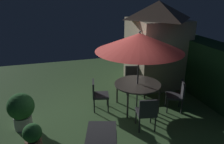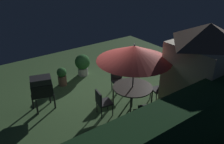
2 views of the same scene
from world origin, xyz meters
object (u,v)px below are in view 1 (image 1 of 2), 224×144
at_px(chair_near_shed, 98,93).
at_px(potted_plant_by_shed, 21,109).
at_px(chair_toward_house, 132,77).
at_px(patio_umbrella, 139,42).
at_px(chair_toward_hedge, 178,94).
at_px(chair_far_side, 147,112).
at_px(potted_plant_by_grill, 33,139).
at_px(garden_shed, 156,43).
at_px(patio_table, 137,85).

bearing_deg(chair_near_shed, potted_plant_by_shed, -79.32).
height_order(chair_toward_house, potted_plant_by_shed, potted_plant_by_shed).
bearing_deg(potted_plant_by_shed, chair_toward_house, 109.98).
relative_size(patio_umbrella, chair_toward_hedge, 2.71).
distance_m(chair_far_side, potted_plant_by_grill, 2.67).
distance_m(chair_far_side, potted_plant_by_shed, 3.13).
distance_m(chair_far_side, chair_toward_house, 2.27).
height_order(chair_far_side, chair_toward_house, same).
xyz_separation_m(chair_near_shed, chair_far_side, (1.35, 0.93, 0.00)).
height_order(garden_shed, chair_far_side, garden_shed).
height_order(garden_shed, patio_umbrella, garden_shed).
distance_m(chair_near_shed, chair_toward_hedge, 2.31).
distance_m(garden_shed, patio_table, 2.35).
bearing_deg(garden_shed, chair_near_shed, -60.30).
height_order(garden_shed, chair_near_shed, garden_shed).
bearing_deg(potted_plant_by_grill, patio_umbrella, 114.21).
distance_m(garden_shed, potted_plant_by_grill, 5.35).
distance_m(chair_toward_hedge, potted_plant_by_grill, 4.02).
xyz_separation_m(potted_plant_by_shed, potted_plant_by_grill, (1.14, 0.31, -0.13)).
height_order(chair_far_side, potted_plant_by_grill, chair_far_side).
bearing_deg(potted_plant_by_grill, chair_toward_house, 127.31).
bearing_deg(potted_plant_by_grill, chair_toward_hedge, 101.83).
bearing_deg(chair_toward_hedge, potted_plant_by_grill, -78.17).
bearing_deg(potted_plant_by_shed, garden_shed, 111.82).
relative_size(chair_far_side, potted_plant_by_shed, 0.94).
distance_m(garden_shed, chair_toward_house, 1.63).
distance_m(patio_table, chair_toward_house, 1.16).
bearing_deg(chair_far_side, potted_plant_by_shed, -107.89).
height_order(patio_umbrella, chair_toward_hedge, patio_umbrella).
height_order(patio_table, chair_near_shed, chair_near_shed).
height_order(patio_table, chair_far_side, chair_far_side).
height_order(chair_near_shed, chair_toward_hedge, same).
bearing_deg(chair_near_shed, chair_far_side, 34.62).
bearing_deg(patio_umbrella, potted_plant_by_shed, -87.28).
relative_size(patio_umbrella, potted_plant_by_shed, 2.55).
height_order(garden_shed, chair_toward_hedge, garden_shed).
height_order(chair_toward_hedge, potted_plant_by_grill, chair_toward_hedge).
relative_size(patio_table, chair_far_side, 1.50).
distance_m(garden_shed, potted_plant_by_shed, 5.06).
distance_m(patio_umbrella, potted_plant_by_shed, 3.51).
bearing_deg(potted_plant_by_shed, chair_toward_hedge, 85.76).
relative_size(garden_shed, patio_table, 2.23).
distance_m(garden_shed, chair_toward_hedge, 2.41).
bearing_deg(garden_shed, chair_toward_house, -62.86).
relative_size(patio_table, potted_plant_by_grill, 1.76).
xyz_separation_m(chair_far_side, chair_toward_house, (-2.22, 0.48, 0.00)).
relative_size(chair_toward_hedge, potted_plant_by_grill, 1.18).
bearing_deg(garden_shed, patio_umbrella, -39.94).
relative_size(chair_far_side, chair_toward_house, 1.00).
bearing_deg(potted_plant_by_grill, chair_near_shed, 131.35).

